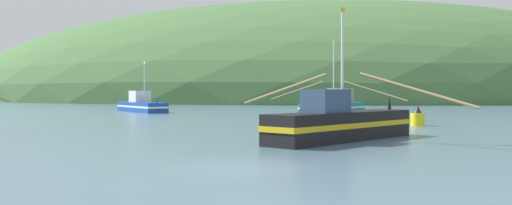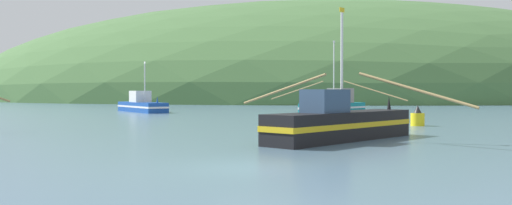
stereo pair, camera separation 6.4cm
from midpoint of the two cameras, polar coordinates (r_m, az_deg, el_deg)
ground_plane at (r=15.98m, az=0.03°, el=-6.85°), size 600.00×600.00×0.00m
hill_mid_right at (r=162.97m, az=6.25°, el=0.43°), size 197.78×158.22×52.50m
hill_far_left at (r=243.94m, az=-4.79°, el=0.69°), size 162.78×130.23×62.91m
fishing_boat_black at (r=24.96m, az=8.88°, el=-2.16°), size 9.74×8.47×5.99m
fishing_boat_teal at (r=55.04m, az=8.23°, el=-0.31°), size 12.90×8.95×7.23m
fishing_boat_blue at (r=59.64m, az=-11.80°, el=-0.28°), size 7.48×9.01×5.32m
channel_buoy at (r=36.51m, az=16.53°, el=-1.52°), size 0.87×0.87×1.32m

